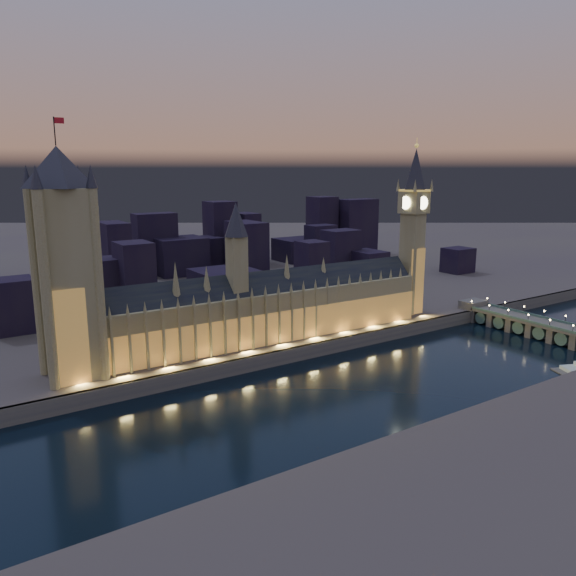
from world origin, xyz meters
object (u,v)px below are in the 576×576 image
palace_of_westminster (268,308)px  westminster_bridge (536,327)px  elizabeth_tower (413,217)px  victoria_tower (65,254)px

palace_of_westminster → westminster_bridge: 171.14m
elizabeth_tower → westminster_bridge: size_ratio=1.01×
elizabeth_tower → westminster_bridge: elizabeth_tower is taller
palace_of_westminster → westminster_bridge: (156.91, -65.21, -20.38)m
victoria_tower → palace_of_westminster: bearing=-0.1°
victoria_tower → elizabeth_tower: bearing=0.0°
victoria_tower → westminster_bridge: victoria_tower is taller
palace_of_westminster → victoria_tower: victoria_tower is taller
victoria_tower → elizabeth_tower: size_ratio=1.02×
palace_of_westminster → elizabeth_tower: 120.99m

